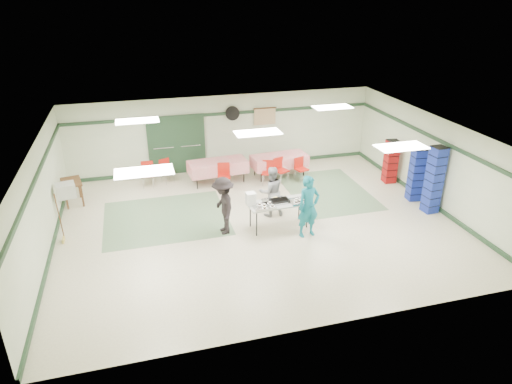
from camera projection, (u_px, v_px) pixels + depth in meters
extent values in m
plane|color=beige|center=(258.00, 223.00, 13.01)|extent=(11.00, 11.00, 0.00)
plane|color=silver|center=(258.00, 132.00, 11.89)|extent=(11.00, 11.00, 0.00)
plane|color=beige|center=(224.00, 133.00, 16.40)|extent=(11.00, 0.00, 11.00)
plane|color=beige|center=(322.00, 270.00, 8.50)|extent=(11.00, 0.00, 11.00)
plane|color=beige|center=(41.00, 203.00, 11.13)|extent=(0.00, 9.00, 9.00)
plane|color=beige|center=(433.00, 161.00, 13.78)|extent=(0.00, 9.00, 9.00)
cube|color=#203B25|center=(224.00, 114.00, 16.09)|extent=(11.00, 0.06, 0.10)
cube|color=#203B25|center=(225.00, 166.00, 16.91)|extent=(11.00, 0.06, 0.12)
cube|color=#203B25|center=(37.00, 176.00, 10.85)|extent=(0.06, 9.00, 0.10)
cube|color=#203B25|center=(52.00, 248.00, 11.67)|extent=(0.06, 9.00, 0.12)
cube|color=#203B25|center=(436.00, 139.00, 13.48)|extent=(0.06, 9.00, 0.10)
cube|color=#203B25|center=(425.00, 199.00, 14.30)|extent=(0.06, 9.00, 0.12)
cube|color=gray|center=(166.00, 218.00, 13.29)|extent=(3.50, 3.00, 0.01)
cube|color=gray|center=(327.00, 191.00, 15.00)|extent=(2.50, 3.50, 0.01)
cube|color=gray|center=(163.00, 146.00, 15.95)|extent=(0.90, 0.06, 2.10)
cube|color=gray|center=(190.00, 144.00, 16.17)|extent=(0.90, 0.06, 2.10)
cube|color=#203B25|center=(177.00, 145.00, 16.04)|extent=(2.00, 0.03, 2.15)
cylinder|color=black|center=(232.00, 113.00, 16.13)|extent=(0.50, 0.10, 0.50)
cube|color=tan|center=(265.00, 117.00, 16.50)|extent=(0.80, 0.02, 0.60)
cube|color=#BABAB4|center=(279.00, 203.00, 12.50)|extent=(1.75, 0.79, 0.04)
cylinder|color=black|center=(257.00, 224.00, 12.20)|extent=(0.04, 0.04, 0.72)
cylinder|color=black|center=(307.00, 216.00, 12.63)|extent=(0.04, 0.04, 0.72)
cylinder|color=black|center=(250.00, 215.00, 12.68)|extent=(0.04, 0.04, 0.72)
cylinder|color=black|center=(299.00, 207.00, 13.11)|extent=(0.04, 0.04, 0.72)
cube|color=silver|center=(300.00, 201.00, 12.54)|extent=(0.61, 0.48, 0.02)
cube|color=silver|center=(274.00, 202.00, 12.52)|extent=(0.66, 0.52, 0.02)
cube|color=silver|center=(264.00, 207.00, 12.24)|extent=(0.61, 0.48, 0.02)
cube|color=black|center=(279.00, 201.00, 12.50)|extent=(0.53, 0.35, 0.08)
cube|color=white|center=(251.00, 199.00, 12.32)|extent=(0.26, 0.24, 0.34)
imported|color=#126B7E|center=(309.00, 207.00, 12.04)|extent=(0.68, 0.50, 1.71)
imported|color=gray|center=(271.00, 192.00, 13.16)|extent=(0.76, 0.60, 1.52)
imported|color=black|center=(223.00, 206.00, 12.20)|extent=(0.64, 1.07, 1.62)
cube|color=red|center=(279.00, 156.00, 15.95)|extent=(2.01, 1.01, 0.05)
cube|color=red|center=(279.00, 161.00, 16.03)|extent=(2.01, 1.04, 0.40)
cylinder|color=black|center=(261.00, 172.00, 15.57)|extent=(0.04, 0.04, 0.72)
cylinder|color=black|center=(304.00, 166.00, 16.09)|extent=(0.04, 0.04, 0.72)
cylinder|color=black|center=(255.00, 166.00, 16.13)|extent=(0.04, 0.04, 0.72)
cylinder|color=black|center=(296.00, 160.00, 16.64)|extent=(0.04, 0.04, 0.72)
cube|color=red|center=(218.00, 162.00, 15.42)|extent=(2.04, 1.03, 0.05)
cube|color=red|center=(218.00, 167.00, 15.50)|extent=(2.04, 1.05, 0.40)
cylinder|color=black|center=(197.00, 179.00, 15.04)|extent=(0.04, 0.04, 0.72)
cylinder|color=black|center=(244.00, 172.00, 15.56)|extent=(0.04, 0.04, 0.72)
cylinder|color=black|center=(192.00, 172.00, 15.60)|extent=(0.04, 0.04, 0.72)
cylinder|color=black|center=(238.00, 166.00, 16.12)|extent=(0.04, 0.04, 0.72)
cube|color=#B1240E|center=(281.00, 171.00, 15.47)|extent=(0.53, 0.53, 0.04)
cube|color=#B1240E|center=(278.00, 163.00, 15.51)|extent=(0.39, 0.19, 0.41)
cylinder|color=silver|center=(281.00, 180.00, 15.36)|extent=(0.02, 0.02, 0.43)
cylinder|color=silver|center=(288.00, 177.00, 15.54)|extent=(0.02, 0.02, 0.43)
cylinder|color=silver|center=(275.00, 177.00, 15.59)|extent=(0.02, 0.02, 0.43)
cylinder|color=silver|center=(282.00, 174.00, 15.77)|extent=(0.02, 0.02, 0.43)
cube|color=#B1240E|center=(268.00, 173.00, 15.36)|extent=(0.49, 0.49, 0.04)
cube|color=#B1240E|center=(268.00, 165.00, 15.43)|extent=(0.37, 0.17, 0.38)
cylinder|color=silver|center=(263.00, 180.00, 15.33)|extent=(0.02, 0.02, 0.40)
cylinder|color=silver|center=(272.00, 181.00, 15.30)|extent=(0.02, 0.02, 0.40)
cylinder|color=silver|center=(263.00, 177.00, 15.61)|extent=(0.02, 0.02, 0.40)
cylinder|color=silver|center=(272.00, 177.00, 15.58)|extent=(0.02, 0.02, 0.40)
cube|color=#B1240E|center=(302.00, 169.00, 15.66)|extent=(0.48, 0.48, 0.04)
cube|color=#B1240E|center=(299.00, 162.00, 15.70)|extent=(0.37, 0.16, 0.38)
cylinder|color=silver|center=(301.00, 178.00, 15.56)|extent=(0.02, 0.02, 0.40)
cylinder|color=silver|center=(308.00, 176.00, 15.71)|extent=(0.02, 0.02, 0.40)
cylinder|color=silver|center=(295.00, 175.00, 15.79)|extent=(0.02, 0.02, 0.40)
cylinder|color=silver|center=(302.00, 173.00, 15.94)|extent=(0.02, 0.02, 0.40)
cube|color=#B1240E|center=(224.00, 177.00, 14.99)|extent=(0.47, 0.47, 0.04)
cube|color=#B1240E|center=(224.00, 168.00, 15.07)|extent=(0.41, 0.11, 0.41)
cylinder|color=silver|center=(219.00, 185.00, 14.93)|extent=(0.02, 0.02, 0.43)
cylinder|color=silver|center=(229.00, 185.00, 14.96)|extent=(0.02, 0.02, 0.43)
cylinder|color=silver|center=(219.00, 181.00, 15.22)|extent=(0.02, 0.02, 0.43)
cylinder|color=silver|center=(229.00, 181.00, 15.25)|extent=(0.02, 0.02, 0.43)
cube|color=#B1240E|center=(167.00, 171.00, 15.50)|extent=(0.51, 0.51, 0.04)
cube|color=#B1240E|center=(164.00, 164.00, 15.53)|extent=(0.36, 0.20, 0.38)
cylinder|color=silver|center=(166.00, 180.00, 15.40)|extent=(0.02, 0.02, 0.40)
cylinder|color=silver|center=(174.00, 177.00, 15.58)|extent=(0.02, 0.02, 0.40)
cylinder|color=silver|center=(162.00, 177.00, 15.61)|extent=(0.02, 0.02, 0.40)
cylinder|color=silver|center=(169.00, 175.00, 15.79)|extent=(0.02, 0.02, 0.40)
cube|color=#B1240E|center=(148.00, 175.00, 15.16)|extent=(0.44, 0.44, 0.04)
cube|color=#B1240E|center=(147.00, 167.00, 15.23)|extent=(0.40, 0.08, 0.40)
cylinder|color=silver|center=(143.00, 183.00, 15.09)|extent=(0.02, 0.02, 0.42)
cylinder|color=silver|center=(153.00, 183.00, 15.14)|extent=(0.02, 0.02, 0.42)
cylinder|color=silver|center=(144.00, 180.00, 15.38)|extent=(0.02, 0.02, 0.42)
cylinder|color=silver|center=(153.00, 179.00, 15.42)|extent=(0.02, 0.02, 0.42)
cube|color=#1A3A9E|center=(416.00, 175.00, 14.10)|extent=(0.41, 0.41, 1.69)
cube|color=maroon|center=(391.00, 161.00, 15.43)|extent=(0.41, 0.41, 1.49)
cube|color=#1A3A9E|center=(434.00, 180.00, 13.26)|extent=(0.42, 0.42, 2.04)
cube|color=brown|center=(71.00, 182.00, 13.90)|extent=(0.72, 0.96, 0.05)
cube|color=brown|center=(67.00, 199.00, 13.67)|extent=(0.05, 0.05, 0.70)
cube|color=brown|center=(82.00, 196.00, 13.85)|extent=(0.05, 0.05, 0.70)
cube|color=brown|center=(64.00, 190.00, 14.25)|extent=(0.05, 0.05, 0.70)
cube|color=brown|center=(79.00, 187.00, 14.44)|extent=(0.05, 0.05, 0.70)
cube|color=#B8B8B3|center=(66.00, 190.00, 12.78)|extent=(0.58, 0.53, 0.40)
cylinder|color=brown|center=(59.00, 217.00, 11.81)|extent=(0.08, 0.23, 1.39)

